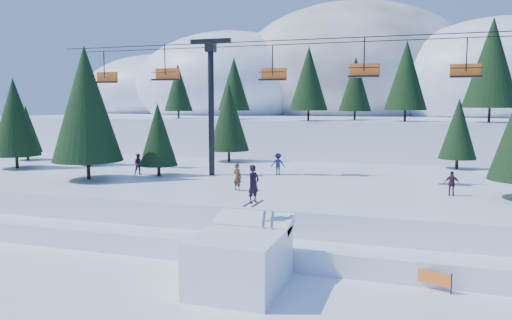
% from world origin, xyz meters
% --- Properties ---
extents(ground, '(160.00, 160.00, 0.00)m').
position_xyz_m(ground, '(0.00, 0.00, 0.00)').
color(ground, white).
rests_on(ground, ground).
extents(mid_shelf, '(70.00, 22.00, 2.50)m').
position_xyz_m(mid_shelf, '(0.00, 18.00, 1.25)').
color(mid_shelf, white).
rests_on(mid_shelf, ground).
extents(berm, '(70.00, 6.00, 1.10)m').
position_xyz_m(berm, '(0.00, 8.00, 0.55)').
color(berm, white).
rests_on(berm, ground).
extents(mountain_ridge, '(119.00, 60.40, 26.46)m').
position_xyz_m(mountain_ridge, '(-5.07, 73.34, 9.64)').
color(mountain_ridge, white).
rests_on(mountain_ridge, ground).
extents(jump_kicker, '(3.60, 4.90, 5.21)m').
position_xyz_m(jump_kicker, '(-1.09, 2.54, 1.33)').
color(jump_kicker, white).
rests_on(jump_kicker, ground).
extents(chairlift, '(46.00, 3.21, 10.28)m').
position_xyz_m(chairlift, '(1.06, 18.05, 9.32)').
color(chairlift, black).
rests_on(chairlift, mid_shelf).
extents(conifer_stand, '(61.86, 18.83, 10.15)m').
position_xyz_m(conifer_stand, '(5.82, 18.46, 7.20)').
color(conifer_stand, black).
rests_on(conifer_stand, mid_shelf).
extents(distant_skiers, '(23.35, 8.49, 1.72)m').
position_xyz_m(distant_skiers, '(-5.19, 16.68, 3.32)').
color(distant_skiers, '#252A4A').
rests_on(distant_skiers, mid_shelf).
extents(banner_near, '(2.67, 1.06, 0.90)m').
position_xyz_m(banner_near, '(6.24, 5.00, 0.54)').
color(banner_near, black).
rests_on(banner_near, ground).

